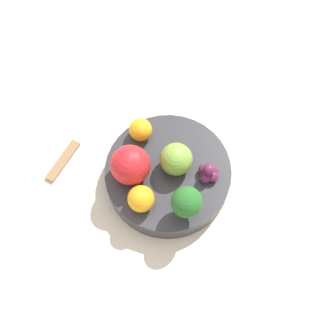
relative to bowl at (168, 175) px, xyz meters
The scene contains 10 objects.
ground_plane 0.04m from the bowl, ahead, with size 6.00×6.00×0.00m, color gray.
table_surface 0.03m from the bowl, ahead, with size 1.20×1.20×0.02m.
bowl is the anchor object (origin of this frame).
broccoli 0.10m from the bowl, 58.25° to the left, with size 0.05×0.05×0.07m.
apple_red 0.05m from the bowl, 158.47° to the left, with size 0.05×0.05×0.05m.
apple_green 0.08m from the bowl, 49.44° to the right, with size 0.06×0.06×0.06m.
orange_front 0.08m from the bowl, ahead, with size 0.04×0.04×0.04m.
orange_back 0.09m from the bowl, 108.67° to the right, with size 0.04×0.04×0.04m.
grape_cluster 0.07m from the bowl, 118.25° to the left, with size 0.04×0.04×0.03m.
spoon 0.18m from the bowl, 64.18° to the right, with size 0.08×0.03×0.01m.
Camera 1 is at (0.24, 0.17, 0.75)m, focal length 50.00 mm.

